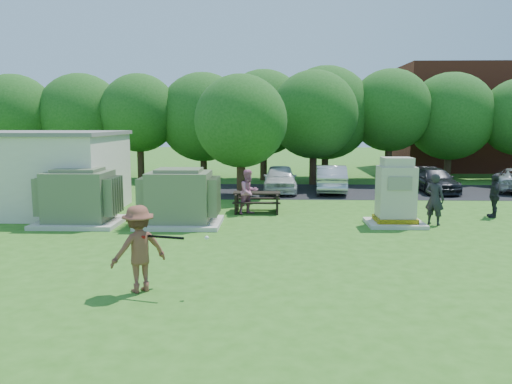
{
  "coord_description": "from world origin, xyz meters",
  "views": [
    {
      "loc": [
        0.57,
        -13.32,
        3.76
      ],
      "look_at": [
        0.0,
        4.0,
        1.3
      ],
      "focal_mm": 35.0,
      "sensor_mm": 36.0,
      "label": 1
    }
  ],
  "objects_px": {
    "transformer_left": "(79,198)",
    "batter": "(139,249)",
    "person_walking_right": "(494,196)",
    "car_dark": "(434,180)",
    "car_silver_a": "(331,179)",
    "person_at_picnic": "(249,192)",
    "car_white": "(280,179)",
    "transformer_right": "(180,199)",
    "picnic_table": "(257,200)",
    "generator_cabinet": "(396,196)",
    "person_by_generator": "(435,199)"
  },
  "relations": [
    {
      "from": "person_at_picnic",
      "to": "transformer_right",
      "type": "bearing_deg",
      "value": -176.33
    },
    {
      "from": "transformer_left",
      "to": "batter",
      "type": "relative_size",
      "value": 1.55
    },
    {
      "from": "transformer_right",
      "to": "generator_cabinet",
      "type": "height_order",
      "value": "generator_cabinet"
    },
    {
      "from": "person_walking_right",
      "to": "car_silver_a",
      "type": "bearing_deg",
      "value": -129.84
    },
    {
      "from": "transformer_right",
      "to": "person_at_picnic",
      "type": "xyz_separation_m",
      "value": [
        2.41,
        2.27,
        -0.06
      ]
    },
    {
      "from": "transformer_left",
      "to": "transformer_right",
      "type": "distance_m",
      "value": 3.7
    },
    {
      "from": "batter",
      "to": "car_white",
      "type": "relative_size",
      "value": 0.45
    },
    {
      "from": "generator_cabinet",
      "to": "batter",
      "type": "bearing_deg",
      "value": -135.13
    },
    {
      "from": "generator_cabinet",
      "to": "picnic_table",
      "type": "xyz_separation_m",
      "value": [
        -5.12,
        2.52,
        -0.56
      ]
    },
    {
      "from": "person_walking_right",
      "to": "car_silver_a",
      "type": "xyz_separation_m",
      "value": [
        -5.61,
        6.87,
        -0.13
      ]
    },
    {
      "from": "person_at_picnic",
      "to": "car_dark",
      "type": "xyz_separation_m",
      "value": [
        9.65,
        6.76,
        -0.29
      ]
    },
    {
      "from": "transformer_right",
      "to": "transformer_left",
      "type": "bearing_deg",
      "value": 180.0
    },
    {
      "from": "transformer_left",
      "to": "person_at_picnic",
      "type": "distance_m",
      "value": 6.52
    },
    {
      "from": "transformer_right",
      "to": "picnic_table",
      "type": "height_order",
      "value": "transformer_right"
    },
    {
      "from": "generator_cabinet",
      "to": "person_at_picnic",
      "type": "xyz_separation_m",
      "value": [
        -5.43,
        2.07,
        -0.17
      ]
    },
    {
      "from": "transformer_right",
      "to": "car_dark",
      "type": "height_order",
      "value": "transformer_right"
    },
    {
      "from": "generator_cabinet",
      "to": "batter",
      "type": "distance_m",
      "value": 10.47
    },
    {
      "from": "generator_cabinet",
      "to": "picnic_table",
      "type": "bearing_deg",
      "value": 153.74
    },
    {
      "from": "person_walking_right",
      "to": "car_dark",
      "type": "xyz_separation_m",
      "value": [
        -0.04,
        7.15,
        -0.23
      ]
    },
    {
      "from": "batter",
      "to": "car_dark",
      "type": "bearing_deg",
      "value": -160.98
    },
    {
      "from": "batter",
      "to": "car_dark",
      "type": "xyz_separation_m",
      "value": [
        11.63,
        16.21,
        -0.35
      ]
    },
    {
      "from": "car_white",
      "to": "car_dark",
      "type": "relative_size",
      "value": 0.99
    },
    {
      "from": "person_walking_right",
      "to": "car_white",
      "type": "distance_m",
      "value": 10.75
    },
    {
      "from": "car_white",
      "to": "car_silver_a",
      "type": "xyz_separation_m",
      "value": [
        2.71,
        0.07,
        -0.0
      ]
    },
    {
      "from": "picnic_table",
      "to": "person_at_picnic",
      "type": "xyz_separation_m",
      "value": [
        -0.32,
        -0.46,
        0.39
      ]
    },
    {
      "from": "picnic_table",
      "to": "batter",
      "type": "xyz_separation_m",
      "value": [
        -2.3,
        -9.91,
        0.45
      ]
    },
    {
      "from": "transformer_left",
      "to": "car_silver_a",
      "type": "relative_size",
      "value": 0.68
    },
    {
      "from": "car_dark",
      "to": "transformer_left",
      "type": "bearing_deg",
      "value": -151.02
    },
    {
      "from": "car_white",
      "to": "car_silver_a",
      "type": "bearing_deg",
      "value": 1.91
    },
    {
      "from": "generator_cabinet",
      "to": "car_silver_a",
      "type": "relative_size",
      "value": 0.56
    },
    {
      "from": "generator_cabinet",
      "to": "car_dark",
      "type": "relative_size",
      "value": 0.58
    },
    {
      "from": "car_white",
      "to": "car_silver_a",
      "type": "distance_m",
      "value": 2.71
    },
    {
      "from": "transformer_left",
      "to": "person_walking_right",
      "type": "xyz_separation_m",
      "value": [
        15.81,
        1.88,
        -0.12
      ]
    },
    {
      "from": "transformer_right",
      "to": "picnic_table",
      "type": "distance_m",
      "value": 3.89
    },
    {
      "from": "car_dark",
      "to": "picnic_table",
      "type": "bearing_deg",
      "value": -146.79
    },
    {
      "from": "batter",
      "to": "person_walking_right",
      "type": "bearing_deg",
      "value": -177.52
    },
    {
      "from": "picnic_table",
      "to": "car_silver_a",
      "type": "distance_m",
      "value": 7.1
    },
    {
      "from": "batter",
      "to": "person_by_generator",
      "type": "height_order",
      "value": "batter"
    },
    {
      "from": "batter",
      "to": "person_at_picnic",
      "type": "bearing_deg",
      "value": -137.2
    },
    {
      "from": "car_dark",
      "to": "transformer_right",
      "type": "bearing_deg",
      "value": -144.01
    },
    {
      "from": "car_dark",
      "to": "generator_cabinet",
      "type": "bearing_deg",
      "value": -116.34
    },
    {
      "from": "generator_cabinet",
      "to": "car_silver_a",
      "type": "distance_m",
      "value": 8.66
    },
    {
      "from": "transformer_right",
      "to": "batter",
      "type": "bearing_deg",
      "value": -86.6
    },
    {
      "from": "person_by_generator",
      "to": "person_walking_right",
      "type": "xyz_separation_m",
      "value": [
        2.82,
        1.55,
        -0.1
      ]
    },
    {
      "from": "transformer_left",
      "to": "car_white",
      "type": "relative_size",
      "value": 0.7
    },
    {
      "from": "generator_cabinet",
      "to": "car_dark",
      "type": "bearing_deg",
      "value": 64.49
    },
    {
      "from": "batter",
      "to": "person_by_generator",
      "type": "bearing_deg",
      "value": -175.05
    },
    {
      "from": "car_silver_a",
      "to": "person_at_picnic",
      "type": "bearing_deg",
      "value": 62.15
    },
    {
      "from": "transformer_left",
      "to": "batter",
      "type": "distance_m",
      "value": 8.29
    },
    {
      "from": "person_walking_right",
      "to": "car_dark",
      "type": "distance_m",
      "value": 7.16
    }
  ]
}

